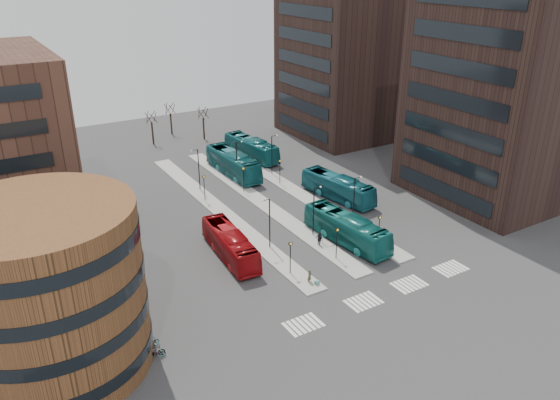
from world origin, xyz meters
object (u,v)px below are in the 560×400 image
teal_bus_b (233,163)px  bicycle_far (151,344)px  commuter_b (319,239)px  suitcase (317,283)px  bicycle_mid (155,352)px  teal_bus_d (251,148)px  red_bus (230,244)px  teal_bus_c (338,187)px  commuter_c (328,227)px  traveller (310,276)px  bicycle_near (156,354)px  commuter_a (243,250)px  teal_bus_a (347,229)px

teal_bus_b → bicycle_far: size_ratio=7.65×
commuter_b → suitcase: bearing=133.5°
commuter_b → bicycle_mid: bearing=101.0°
teal_bus_d → red_bus: bearing=-128.5°
teal_bus_c → bicycle_mid: (-32.74, -18.63, -1.19)m
suitcase → commuter_c: commuter_c is taller
traveller → bicycle_near: size_ratio=1.01×
commuter_a → bicycle_mid: (-14.01, -11.05, -0.35)m
teal_bus_b → bicycle_far: (-24.51, -33.13, -1.37)m
teal_bus_a → teal_bus_c: 12.64m
commuter_b → commuter_a: bearing=65.1°
teal_bus_c → commuter_b: bearing=-144.3°
teal_bus_a → teal_bus_c: (6.72, 10.71, -0.05)m
teal_bus_a → traveller: (-8.67, -5.20, -0.93)m
teal_bus_d → bicycle_mid: (-30.55, -39.66, -1.25)m
red_bus → bicycle_near: red_bus is taller
red_bus → commuter_c: size_ratio=6.72×
suitcase → bicycle_mid: bicycle_mid is taller
teal_bus_d → commuter_b: bearing=-110.2°
teal_bus_a → commuter_a: teal_bus_a is taller
suitcase → commuter_c: 11.76m
suitcase → teal_bus_c: 22.47m
commuter_b → commuter_c: (2.67, 2.12, -0.03)m
teal_bus_a → commuter_c: 3.10m
traveller → commuter_b: commuter_b is taller
teal_bus_c → commuter_c: 10.72m
suitcase → commuter_a: 9.86m
teal_bus_b → bicycle_far: teal_bus_b is taller
bicycle_mid → bicycle_far: (0.00, 1.22, -0.03)m
suitcase → teal_bus_c: bearing=42.7°
suitcase → commuter_b: 8.44m
traveller → bicycle_mid: traveller is taller
red_bus → teal_bus_a: 13.75m
teal_bus_d → bicycle_mid: 50.08m
commuter_c → bicycle_far: size_ratio=0.99×
teal_bus_c → bicycle_mid: bearing=-159.5°
suitcase → bicycle_near: bearing=-178.5°
suitcase → teal_bus_b: size_ratio=0.04×
commuter_c → bicycle_far: 27.19m
teal_bus_c → teal_bus_d: (-2.20, 21.03, 0.05)m
teal_bus_b → bicycle_far: 41.24m
commuter_a → bicycle_near: (-14.01, -11.22, -0.42)m
red_bus → teal_bus_d: teal_bus_d is taller
commuter_c → bicycle_near: (-25.43, -11.01, -0.44)m
teal_bus_b → teal_bus_d: teal_bus_b is taller
red_bus → commuter_b: 10.42m
teal_bus_d → bicycle_mid: teal_bus_d is taller
teal_bus_d → commuter_c: 29.28m
red_bus → bicycle_near: bearing=-132.3°
commuter_c → bicycle_mid: size_ratio=1.07×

